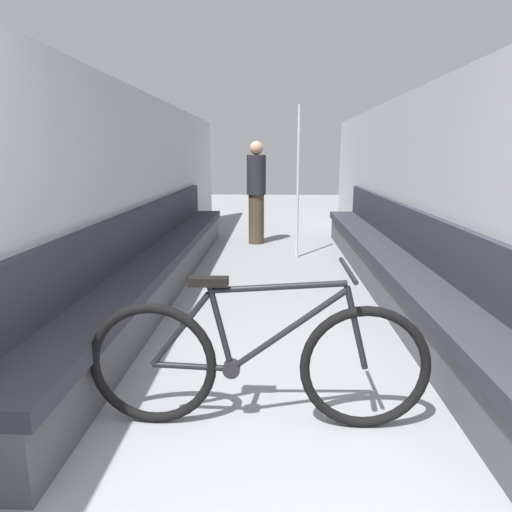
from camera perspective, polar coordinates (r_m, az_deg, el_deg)
name	(u,v)px	position (r m, az deg, el deg)	size (l,w,h in m)	color
wall_left	(138,191)	(5.03, -14.48, 7.87)	(0.10, 10.57, 2.06)	#B2B2B7
wall_right	(416,192)	(5.04, 19.33, 7.57)	(0.10, 10.57, 2.06)	#B2B2B7
bench_seat_row_left	(162,261)	(4.97, -11.65, -0.64)	(0.45, 6.29, 0.89)	#4C4C51
bench_seat_row_right	(390,263)	(4.97, 16.37, -0.88)	(0.45, 6.29, 0.89)	#4C4C51
bicycle	(257,362)	(2.43, 0.18, -13.12)	(1.78, 0.46, 0.87)	black
grab_pole_near	(298,186)	(6.26, 5.25, 8.74)	(0.08, 0.08, 2.04)	gray
passenger_standing	(256,192)	(7.26, 0.04, 8.03)	(0.30, 0.30, 1.61)	#473828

